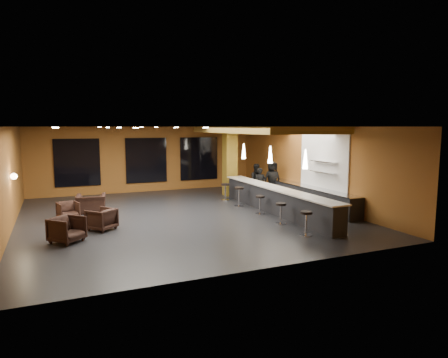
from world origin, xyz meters
name	(u,v)px	position (x,y,z in m)	size (l,w,h in m)	color
floor	(183,217)	(0.00, 0.00, -0.05)	(12.00, 13.00, 0.10)	black
ceiling	(181,125)	(0.00, 0.00, 3.55)	(12.00, 13.00, 0.10)	black
wall_back	(146,159)	(0.00, 6.55, 1.75)	(12.00, 0.10, 3.50)	brown
wall_front	(263,200)	(0.00, -6.55, 1.75)	(12.00, 0.10, 3.50)	brown
wall_left	(7,180)	(-6.05, 0.00, 1.75)	(0.10, 13.00, 3.50)	brown
wall_right	(311,166)	(6.05, 0.00, 1.75)	(0.10, 13.00, 3.50)	brown
wood_soffit	(261,130)	(4.00, 1.00, 3.36)	(3.60, 8.00, 0.28)	#A37C2F
window_left	(77,163)	(-3.50, 6.44, 1.70)	(2.20, 0.06, 2.40)	black
window_center	(146,160)	(0.00, 6.44, 1.70)	(2.20, 0.06, 2.40)	black
window_right	(199,159)	(3.00, 6.44, 1.70)	(2.20, 0.06, 2.40)	black
tile_backsplash	(323,162)	(5.96, -1.00, 2.00)	(0.06, 3.20, 2.40)	white
bar_counter	(276,201)	(3.65, -1.00, 0.50)	(0.60, 8.00, 1.00)	black
bar_top	(276,188)	(3.65, -1.00, 1.02)	(0.78, 8.10, 0.05)	silver
prep_counter	(309,197)	(5.65, -0.50, 0.43)	(0.70, 6.00, 0.86)	black
prep_top	(310,187)	(5.65, -0.50, 0.89)	(0.72, 6.00, 0.03)	silver
wall_shelf_lower	(323,172)	(5.82, -1.20, 1.60)	(0.30, 1.50, 0.03)	silver
wall_shelf_upper	(324,161)	(5.82, -1.20, 2.05)	(0.30, 1.50, 0.03)	silver
column	(230,161)	(3.65, 3.60, 1.75)	(0.60, 0.60, 3.50)	olive
wall_sconce	(14,176)	(-5.88, 0.50, 1.80)	(0.22, 0.22, 0.22)	#FFE5B2
pendant_0	(305,159)	(3.65, -3.00, 2.35)	(0.20, 0.20, 0.70)	white
pendant_1	(270,155)	(3.65, -0.50, 2.35)	(0.20, 0.20, 0.70)	white
pendant_2	(244,151)	(3.65, 2.00, 2.35)	(0.20, 0.20, 0.70)	white
staff_a	(260,184)	(4.48, 1.90, 0.77)	(0.56, 0.37, 1.54)	black
staff_b	(257,181)	(4.68, 2.56, 0.83)	(0.81, 0.63, 1.66)	black
staff_c	(272,180)	(5.25, 2.06, 0.91)	(0.89, 0.58, 1.82)	black
armchair_a	(67,230)	(-4.32, -2.12, 0.39)	(0.84, 0.86, 0.79)	black
armchair_b	(102,219)	(-3.19, -1.03, 0.37)	(0.80, 0.82, 0.75)	black
armchair_c	(68,211)	(-4.18, 1.14, 0.33)	(0.71, 0.73, 0.66)	black
armchair_d	(91,204)	(-3.26, 2.04, 0.37)	(1.14, 0.99, 0.74)	black
bar_stool_0	(306,220)	(2.80, -4.36, 0.51)	(0.41, 0.41, 0.80)	silver
bar_stool_1	(281,211)	(2.85, -2.71, 0.50)	(0.39, 0.39, 0.77)	silver
bar_stool_2	(260,202)	(2.96, -0.94, 0.48)	(0.38, 0.38, 0.75)	silver
bar_stool_3	(239,194)	(2.84, 0.77, 0.55)	(0.44, 0.44, 0.87)	silver
bar_stool_4	(225,190)	(2.87, 2.36, 0.52)	(0.41, 0.41, 0.81)	silver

